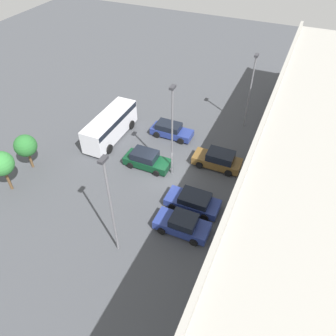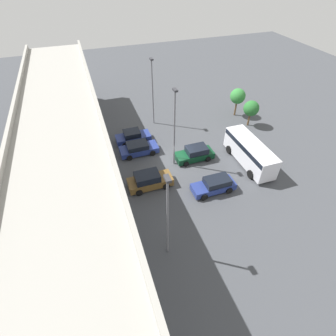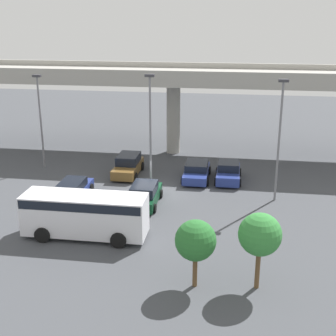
% 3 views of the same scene
% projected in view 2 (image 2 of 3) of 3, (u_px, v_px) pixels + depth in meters
% --- Properties ---
extents(ground_plane, '(93.92, 93.92, 0.00)m').
position_uv_depth(ground_plane, '(178.00, 161.00, 30.62)').
color(ground_plane, '#424449').
extents(highway_overpass, '(45.14, 7.45, 8.42)m').
position_uv_depth(highway_overpass, '(59.00, 126.00, 23.22)').
color(highway_overpass, '#9E9B93').
rests_on(highway_overpass, ground_plane).
extents(parked_car_0, '(1.99, 4.46, 1.51)m').
position_uv_depth(parked_car_0, '(214.00, 185.00, 26.52)').
color(parked_car_0, navy).
rests_on(parked_car_0, ground_plane).
extents(parked_car_1, '(2.14, 4.60, 1.71)m').
position_uv_depth(parked_car_1, '(149.00, 180.00, 26.95)').
color(parked_car_1, brown).
rests_on(parked_car_1, ground_plane).
extents(parked_car_2, '(2.09, 4.45, 1.62)m').
position_uv_depth(parked_car_2, '(195.00, 154.00, 30.46)').
color(parked_car_2, '#0C381E').
rests_on(parked_car_2, ground_plane).
extents(parked_car_3, '(2.21, 4.54, 1.44)m').
position_uv_depth(parked_car_3, '(139.00, 148.00, 31.33)').
color(parked_car_3, navy).
rests_on(parked_car_3, ground_plane).
extents(parked_car_4, '(2.12, 4.33, 1.56)m').
position_uv_depth(parked_car_4, '(133.00, 137.00, 33.18)').
color(parked_car_4, navy).
rests_on(parked_car_4, ground_plane).
extents(shuttle_bus, '(7.60, 2.57, 2.73)m').
position_uv_depth(shuttle_bus, '(250.00, 151.00, 29.35)').
color(shuttle_bus, silver).
rests_on(shuttle_bus, ground_plane).
extents(lamp_post_near_aisle, '(0.70, 0.35, 8.90)m').
position_uv_depth(lamp_post_near_aisle, '(153.00, 88.00, 33.75)').
color(lamp_post_near_aisle, slate).
rests_on(lamp_post_near_aisle, ground_plane).
extents(lamp_post_mid_lot, '(0.70, 0.35, 9.02)m').
position_uv_depth(lamp_post_mid_lot, '(175.00, 124.00, 26.89)').
color(lamp_post_mid_lot, slate).
rests_on(lamp_post_mid_lot, ground_plane).
extents(lamp_post_by_overpass, '(0.70, 0.35, 8.24)m').
position_uv_depth(lamp_post_by_overpass, '(168.00, 213.00, 18.55)').
color(lamp_post_by_overpass, slate).
rests_on(lamp_post_by_overpass, ground_plane).
extents(tree_front_left, '(2.07, 2.07, 3.61)m').
position_uv_depth(tree_front_left, '(251.00, 108.00, 35.03)').
color(tree_front_left, brown).
rests_on(tree_front_left, ground_plane).
extents(tree_front_centre, '(2.14, 2.14, 4.05)m').
position_uv_depth(tree_front_centre, '(238.00, 96.00, 36.93)').
color(tree_front_centre, brown).
rests_on(tree_front_centre, ground_plane).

